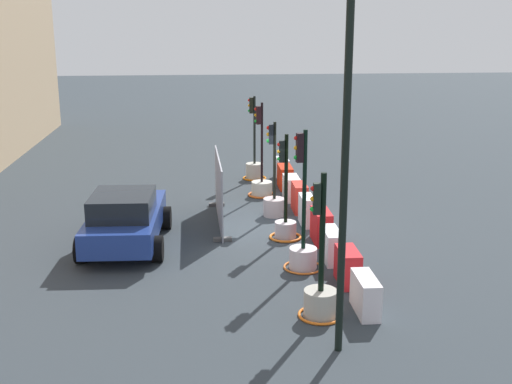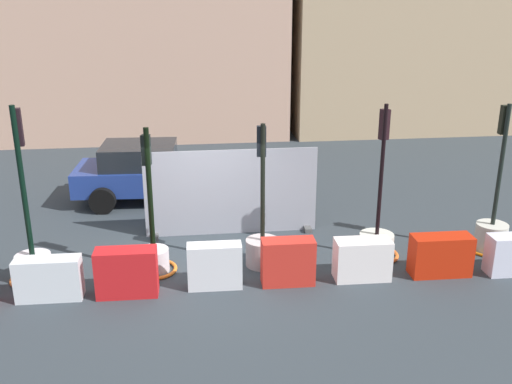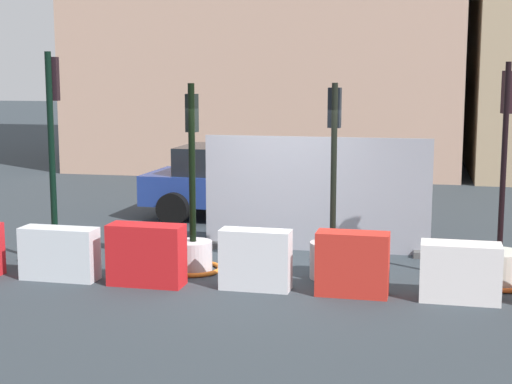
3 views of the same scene
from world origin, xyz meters
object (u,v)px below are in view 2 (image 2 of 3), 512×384
at_px(traffic_light_4, 377,237).
at_px(traffic_light_2, 153,249).
at_px(traffic_light_1, 32,254).
at_px(construction_barrier_3, 127,272).
at_px(traffic_light_3, 262,241).
at_px(construction_barrier_5, 288,262).
at_px(construction_barrier_4, 215,266).
at_px(construction_barrier_2, 49,279).
at_px(construction_barrier_6, 362,259).
at_px(car_blue_estate, 154,172).
at_px(construction_barrier_7, 441,255).
at_px(traffic_light_5, 492,230).

bearing_deg(traffic_light_4, traffic_light_2, -178.42).
bearing_deg(traffic_light_1, construction_barrier_3, -24.49).
bearing_deg(traffic_light_3, construction_barrier_5, -66.79).
xyz_separation_m(traffic_light_3, construction_barrier_4, (-1.00, -0.83, -0.09)).
height_order(traffic_light_3, construction_barrier_3, traffic_light_3).
distance_m(construction_barrier_2, construction_barrier_6, 5.75).
height_order(traffic_light_4, car_blue_estate, traffic_light_4).
bearing_deg(construction_barrier_7, construction_barrier_6, 179.01).
xyz_separation_m(traffic_light_5, construction_barrier_5, (-4.53, -0.95, -0.02)).
height_order(traffic_light_4, construction_barrier_5, traffic_light_4).
bearing_deg(traffic_light_4, construction_barrier_2, -171.00).
distance_m(construction_barrier_4, construction_barrier_7, 4.35).
height_order(traffic_light_1, traffic_light_5, traffic_light_1).
bearing_deg(traffic_light_2, car_blue_estate, 92.20).
bearing_deg(construction_barrier_7, construction_barrier_2, -179.64).
xyz_separation_m(traffic_light_1, traffic_light_5, (9.29, 0.20, -0.07)).
xyz_separation_m(traffic_light_2, construction_barrier_3, (-0.43, -0.91, -0.03)).
bearing_deg(traffic_light_1, construction_barrier_2, -60.53).
distance_m(construction_barrier_2, construction_barrier_7, 7.30).
bearing_deg(traffic_light_2, traffic_light_4, 1.58).
xyz_separation_m(construction_barrier_3, car_blue_estate, (0.27, 5.17, 0.32)).
bearing_deg(traffic_light_1, construction_barrier_5, -8.97).
height_order(construction_barrier_3, construction_barrier_4, construction_barrier_3).
height_order(traffic_light_1, construction_barrier_2, traffic_light_1).
bearing_deg(construction_barrier_4, construction_barrier_6, 0.11).
height_order(traffic_light_4, construction_barrier_2, traffic_light_4).
relative_size(traffic_light_4, construction_barrier_6, 2.99).
xyz_separation_m(construction_barrier_4, construction_barrier_7, (4.35, -0.02, -0.03)).
bearing_deg(construction_barrier_3, construction_barrier_6, 1.36).
height_order(traffic_light_1, construction_barrier_7, traffic_light_1).
xyz_separation_m(construction_barrier_3, construction_barrier_5, (2.95, 0.07, -0.00)).
height_order(construction_barrier_4, car_blue_estate, car_blue_estate).
xyz_separation_m(traffic_light_1, construction_barrier_4, (3.40, -0.73, -0.10)).
distance_m(construction_barrier_3, construction_barrier_4, 1.59).
xyz_separation_m(traffic_light_1, traffic_light_2, (2.25, 0.08, -0.06)).
relative_size(traffic_light_5, construction_barrier_2, 2.72).
relative_size(traffic_light_3, car_blue_estate, 0.67).
xyz_separation_m(traffic_light_3, construction_barrier_3, (-2.58, -0.93, -0.07)).
bearing_deg(construction_barrier_5, construction_barrier_3, -178.54).
xyz_separation_m(traffic_light_1, construction_barrier_6, (6.20, -0.72, -0.13)).
height_order(traffic_light_3, traffic_light_5, traffic_light_5).
height_order(traffic_light_1, construction_barrier_6, traffic_light_1).
distance_m(construction_barrier_2, construction_barrier_3, 1.37).
xyz_separation_m(traffic_light_2, traffic_light_4, (4.55, 0.13, -0.05)).
distance_m(traffic_light_5, construction_barrier_3, 7.55).
bearing_deg(construction_barrier_4, traffic_light_2, 144.82).
bearing_deg(construction_barrier_2, construction_barrier_7, 0.36).
bearing_deg(traffic_light_1, traffic_light_2, 2.13).
bearing_deg(traffic_light_5, traffic_light_4, 179.73).
bearing_deg(construction_barrier_2, construction_barrier_4, 1.32).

